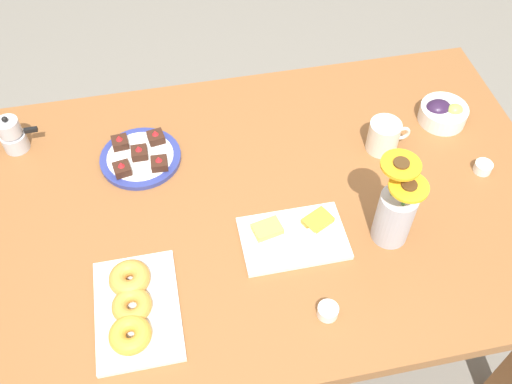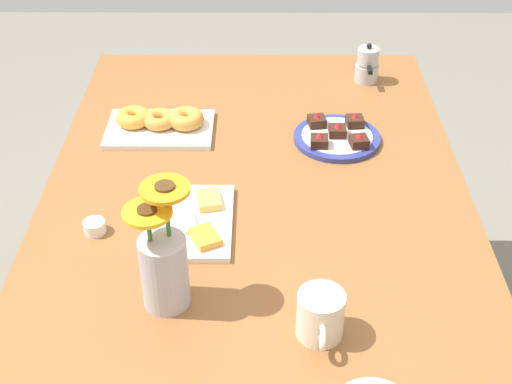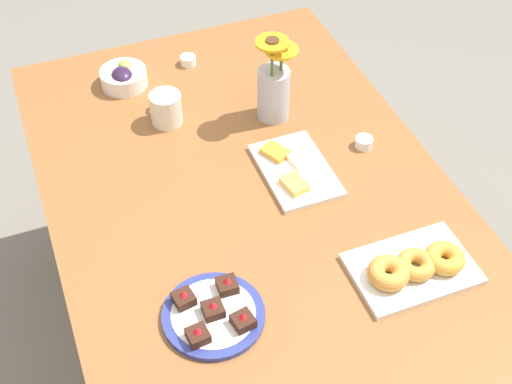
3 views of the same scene
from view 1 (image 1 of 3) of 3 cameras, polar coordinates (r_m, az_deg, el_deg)
The scene contains 11 objects.
ground_plane at distance 2.13m, azimuth -0.00°, elevation -13.15°, with size 6.00×6.00×0.00m, color slate.
dining_table at distance 1.57m, azimuth -0.00°, elevation -2.85°, with size 1.60×1.00×0.74m.
coffee_mug at distance 1.63m, azimuth 12.68°, elevation 5.51°, with size 0.12×0.09×0.09m.
grape_bowl at distance 1.77m, azimuth 18.18°, elevation 7.55°, with size 0.14×0.14×0.07m.
cheese_platter at distance 1.42m, azimuth 3.78°, elevation -4.44°, with size 0.26×0.17×0.03m.
croissant_platter at distance 1.34m, azimuth -12.15°, elevation -11.16°, with size 0.19×0.28×0.05m.
jam_cup_honey at distance 1.67m, azimuth 21.77°, elevation 2.34°, with size 0.05×0.05×0.03m.
jam_cup_berry at distance 1.32m, azimuth 7.20°, elevation -11.71°, with size 0.05×0.05×0.03m.
dessert_plate at distance 1.62m, azimuth -11.49°, elevation 3.47°, with size 0.22×0.22×0.05m.
flower_vase at distance 1.40m, azimuth 13.74°, elevation -2.03°, with size 0.11×0.12×0.26m.
moka_pot at distance 1.72m, azimuth -23.17°, elevation 5.24°, with size 0.11×0.07×0.12m.
Camera 1 is at (-0.18, -0.89, 1.93)m, focal length 40.00 mm.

